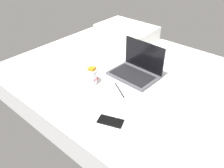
{
  "coord_description": "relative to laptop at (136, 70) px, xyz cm",
  "views": [
    {
      "loc": [
        81.36,
        -116.42,
        105.35
      ],
      "look_at": [
        3.45,
        -26.25,
        24.0
      ],
      "focal_mm": 36.44,
      "sensor_mm": 36.0,
      "label": 1
    }
  ],
  "objects": [
    {
      "name": "cell_phone",
      "position": [
        18.0,
        -48.68,
        -4.01
      ],
      "size": [
        15.51,
        11.35,
        0.8
      ],
      "primitive_type": "cube",
      "rotation": [
        0.0,
        0.0,
        5.08
      ],
      "color": "black",
      "rests_on": "bed_mattress"
    },
    {
      "name": "charger_cable",
      "position": [
        3.05,
        -22.72,
        -4.11
      ],
      "size": [
        14.9,
        9.23,
        0.6
      ],
      "primitive_type": "cube",
      "rotation": [
        0.0,
        0.0,
        -0.54
      ],
      "color": "black",
      "rests_on": "bed_mattress"
    },
    {
      "name": "pillow",
      "position": [
        -45.55,
        47.29,
        2.09
      ],
      "size": [
        52.0,
        36.0,
        13.0
      ],
      "primitive_type": "cube",
      "color": "white",
      "rests_on": "bed_mattress"
    },
    {
      "name": "laptop",
      "position": [
        0.0,
        0.0,
        0.0
      ],
      "size": [
        33.87,
        24.27,
        23.0
      ],
      "rotation": [
        0.0,
        0.0,
        -0.04
      ],
      "color": "#4C4C51",
      "rests_on": "bed_mattress"
    },
    {
      "name": "bed_mattress",
      "position": [
        -3.18,
        -0.71,
        -13.41
      ],
      "size": [
        180.0,
        140.0,
        18.0
      ],
      "primitive_type": "cube",
      "color": "white",
      "rests_on": "ground"
    },
    {
      "name": "snack_cup",
      "position": [
        -16.82,
        -29.12,
        1.42
      ],
      "size": [
        9.33,
        9.0,
        13.18
      ],
      "color": "silver",
      "rests_on": "bed_mattress"
    }
  ]
}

